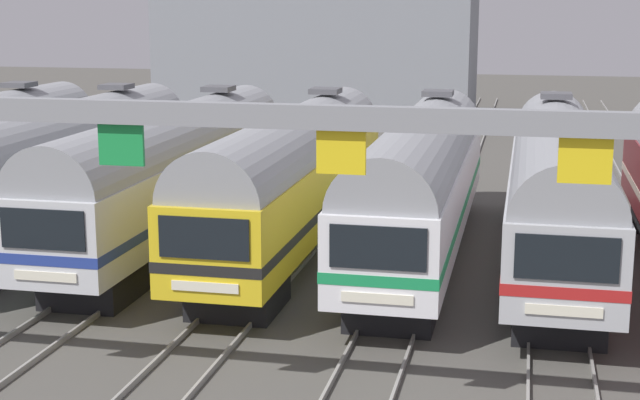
% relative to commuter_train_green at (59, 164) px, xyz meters
% --- Properties ---
extents(ground_plane, '(160.00, 160.00, 0.00)m').
position_rel_commuter_train_green_xyz_m(ground_plane, '(8.46, 0.00, -2.69)').
color(ground_plane, '#4C4944').
extents(track_bed, '(26.90, 70.00, 0.15)m').
position_rel_commuter_train_green_xyz_m(track_bed, '(8.46, 17.00, -2.61)').
color(track_bed, gray).
rests_on(track_bed, ground).
extents(commuter_train_green, '(2.88, 18.06, 5.05)m').
position_rel_commuter_train_green_xyz_m(commuter_train_green, '(0.00, 0.00, 0.00)').
color(commuter_train_green, '#236B42').
rests_on(commuter_train_green, ground).
extents(commuter_train_silver, '(2.88, 18.06, 5.05)m').
position_rel_commuter_train_green_xyz_m(commuter_train_silver, '(4.23, 0.00, 0.00)').
color(commuter_train_silver, silver).
rests_on(commuter_train_silver, ground).
extents(commuter_train_yellow, '(2.88, 18.06, 5.05)m').
position_rel_commuter_train_green_xyz_m(commuter_train_yellow, '(8.46, 0.00, 0.00)').
color(commuter_train_yellow, gold).
rests_on(commuter_train_yellow, ground).
extents(commuter_train_white, '(2.88, 18.06, 5.05)m').
position_rel_commuter_train_green_xyz_m(commuter_train_white, '(12.70, 0.00, 0.00)').
color(commuter_train_white, white).
rests_on(commuter_train_white, ground).
extents(commuter_train_stainless, '(2.88, 18.06, 5.05)m').
position_rel_commuter_train_green_xyz_m(commuter_train_stainless, '(16.93, 0.00, 0.00)').
color(commuter_train_stainless, '#B2B5BA').
rests_on(commuter_train_stainless, ground).
extents(catenary_gantry, '(30.63, 0.44, 6.97)m').
position_rel_commuter_train_green_xyz_m(catenary_gantry, '(8.46, -13.50, 2.76)').
color(catenary_gantry, gray).
rests_on(catenary_gantry, ground).
extents(maintenance_building, '(21.03, 10.00, 9.15)m').
position_rel_commuter_train_green_xyz_m(maintenance_building, '(1.76, 34.85, 1.89)').
color(maintenance_building, gray).
rests_on(maintenance_building, ground).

